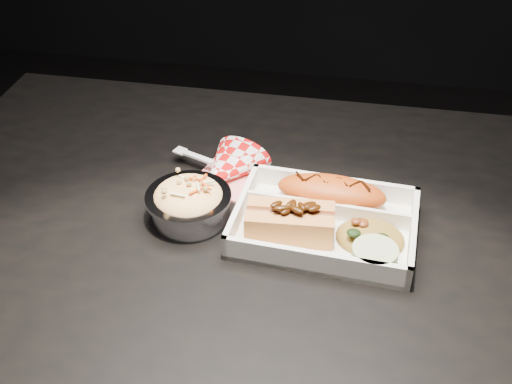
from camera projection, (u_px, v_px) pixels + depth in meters
dining_table at (286, 278)px, 0.96m from camera, size 1.20×0.80×0.75m
food_tray at (325, 226)px, 0.90m from camera, size 0.26×0.20×0.04m
fried_pastry at (332, 192)px, 0.94m from camera, size 0.16×0.07×0.05m
hotdog at (290, 220)px, 0.88m from camera, size 0.12×0.07×0.06m
fried_rice_mound at (371, 231)px, 0.87m from camera, size 0.10×0.08×0.03m
cupcake_liner at (374, 257)px, 0.83m from camera, size 0.06×0.06×0.03m
foil_coleslaw_cup at (189, 201)px, 0.92m from camera, size 0.12×0.12×0.07m
napkin_fork at (226, 169)px, 1.00m from camera, size 0.17×0.14×0.10m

